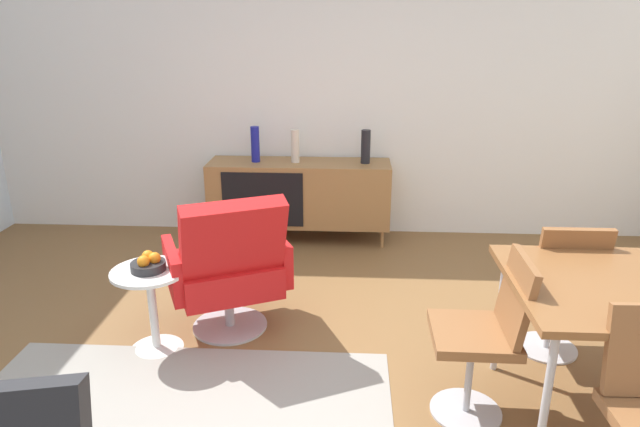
{
  "coord_description": "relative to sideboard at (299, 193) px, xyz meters",
  "views": [
    {
      "loc": [
        0.17,
        -2.45,
        1.87
      ],
      "look_at": [
        -0.0,
        0.62,
        0.82
      ],
      "focal_mm": 31.25,
      "sensor_mm": 36.0,
      "label": 1
    }
  ],
  "objects": [
    {
      "name": "side_table_round",
      "position": [
        -0.7,
        -1.86,
        -0.12
      ],
      "size": [
        0.44,
        0.44,
        0.52
      ],
      "color": "white",
      "rests_on": "ground_plane"
    },
    {
      "name": "wall_back",
      "position": [
        0.28,
        0.3,
        0.96
      ],
      "size": [
        6.8,
        0.12,
        2.8
      ],
      "primitive_type": "cube",
      "color": "white",
      "rests_on": "ground_plane"
    },
    {
      "name": "vase_cobalt",
      "position": [
        0.58,
        0.0,
        0.43
      ],
      "size": [
        0.08,
        0.08,
        0.29
      ],
      "color": "black",
      "rests_on": "sideboard"
    },
    {
      "name": "dining_chair_near_window",
      "position": [
        1.13,
        -2.35,
        0.03
      ],
      "size": [
        0.43,
        0.41,
        0.86
      ],
      "color": "brown",
      "rests_on": "ground_plane"
    },
    {
      "name": "ground_plane",
      "position": [
        0.28,
        -2.3,
        -0.44
      ],
      "size": [
        8.32,
        8.32,
        0.0
      ],
      "primitive_type": "plane",
      "color": "brown"
    },
    {
      "name": "lounge_chair_red",
      "position": [
        -0.28,
        -1.65,
        0.03
      ],
      "size": [
        0.86,
        0.84,
        0.95
      ],
      "color": "red",
      "rests_on": "ground_plane"
    },
    {
      "name": "vase_sculptural_dark",
      "position": [
        -0.38,
        0.0,
        0.44
      ],
      "size": [
        0.07,
        0.07,
        0.31
      ],
      "color": "navy",
      "rests_on": "sideboard"
    },
    {
      "name": "dining_chair_back_left",
      "position": [
        1.66,
        -1.79,
        0.03
      ],
      "size": [
        0.4,
        0.43,
        0.86
      ],
      "color": "brown",
      "rests_on": "ground_plane"
    },
    {
      "name": "vase_ceramic_small",
      "position": [
        -0.03,
        0.0,
        0.42
      ],
      "size": [
        0.07,
        0.07,
        0.29
      ],
      "color": "beige",
      "rests_on": "sideboard"
    },
    {
      "name": "fruit_bowl",
      "position": [
        -0.7,
        -1.86,
        0.12
      ],
      "size": [
        0.2,
        0.2,
        0.11
      ],
      "color": "#262628",
      "rests_on": "side_table_round"
    },
    {
      "name": "sideboard",
      "position": [
        0.0,
        0.0,
        0.0
      ],
      "size": [
        1.6,
        0.45,
        0.72
      ],
      "color": "olive",
      "rests_on": "ground_plane"
    }
  ]
}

